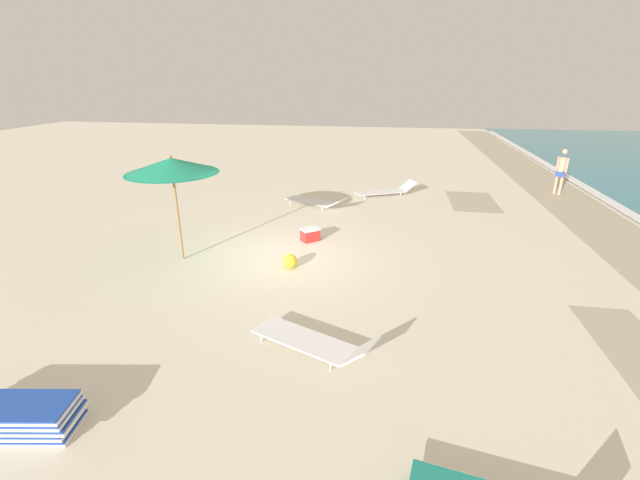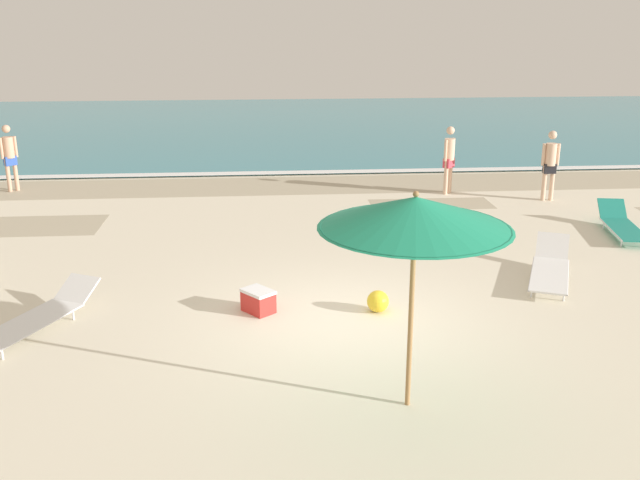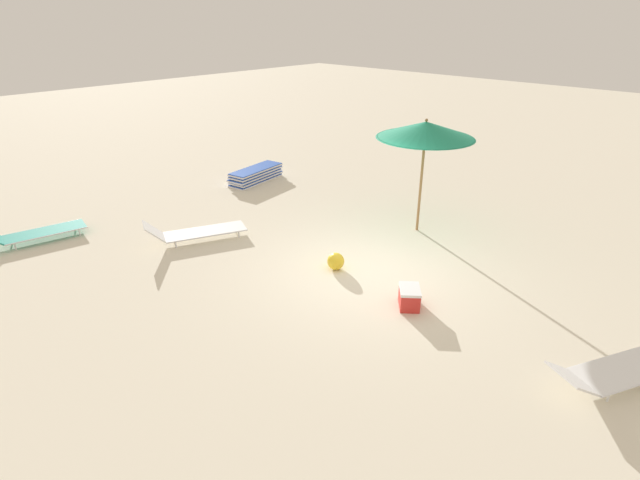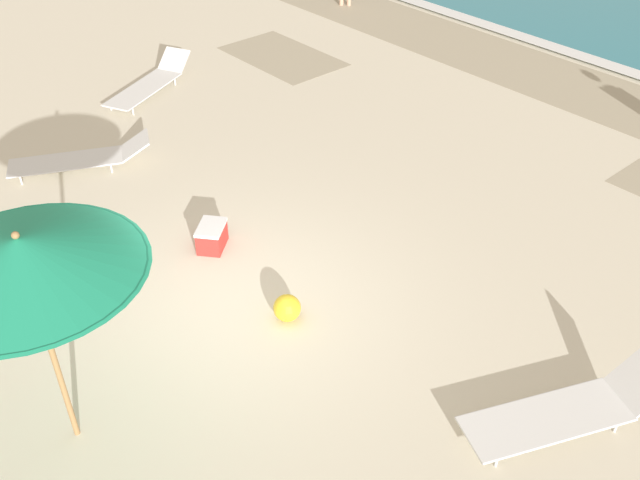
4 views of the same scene
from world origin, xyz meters
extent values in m
cube|color=beige|center=(0.00, 0.00, -0.08)|extent=(60.00, 60.00, 0.16)
cube|color=#B3A68B|center=(-6.24, 5.81, 0.00)|extent=(2.78, 1.66, 0.00)
cube|color=#B3A68B|center=(2.92, 7.00, 0.00)|extent=(3.02, 1.14, 0.00)
cylinder|color=#9E7547|center=(0.45, -2.39, 1.20)|extent=(0.06, 0.06, 2.40)
cone|color=#1E936B|center=(0.45, -2.39, 2.40)|extent=(2.18, 2.18, 0.36)
cylinder|color=#166E50|center=(0.45, -2.39, 2.23)|extent=(2.12, 2.12, 0.01)
sphere|color=#9E7547|center=(0.45, -2.39, 2.61)|extent=(0.07, 0.07, 0.07)
cube|color=blue|center=(6.10, -2.11, 0.06)|extent=(0.87, 1.87, 0.03)
cube|color=silver|center=(6.10, -2.11, 0.03)|extent=(0.89, 1.91, 0.04)
cube|color=blue|center=(6.11, -2.14, 0.14)|extent=(0.87, 1.87, 0.03)
cube|color=silver|center=(6.11, -2.14, 0.11)|extent=(0.89, 1.91, 0.04)
cube|color=blue|center=(6.10, -2.09, 0.23)|extent=(0.87, 1.87, 0.03)
cube|color=silver|center=(6.10, -2.09, 0.20)|extent=(0.89, 1.91, 0.04)
cube|color=blue|center=(6.11, -2.13, 0.31)|extent=(0.87, 1.87, 0.03)
cube|color=silver|center=(6.11, -2.13, 0.28)|extent=(0.89, 1.91, 0.04)
cube|color=silver|center=(6.11, -2.14, 0.37)|extent=(0.89, 1.91, 0.04)
cube|color=white|center=(-4.73, -0.04, 0.17)|extent=(1.35, 1.91, 0.03)
cylinder|color=silver|center=(-5.00, 0.09, 0.17)|extent=(0.83, 1.66, 0.03)
cylinder|color=silver|center=(-4.46, -0.17, 0.17)|extent=(0.83, 1.66, 0.03)
cube|color=white|center=(-4.22, 1.00, 0.32)|extent=(0.73, 0.69, 0.31)
cylinder|color=silver|center=(-5.27, -0.57, 0.08)|extent=(0.03, 0.03, 0.16)
cylinder|color=silver|center=(-4.81, -0.80, 0.08)|extent=(0.03, 0.03, 0.16)
cylinder|color=silver|center=(-4.64, 0.72, 0.08)|extent=(0.03, 0.03, 0.16)
cylinder|color=silver|center=(-4.19, 0.49, 0.08)|extent=(0.03, 0.03, 0.16)
cube|color=white|center=(3.70, 1.38, 0.17)|extent=(1.28, 1.91, 0.03)
cylinder|color=silver|center=(3.42, 1.50, 0.17)|extent=(0.76, 1.68, 0.03)
cylinder|color=silver|center=(3.97, 1.26, 0.17)|extent=(0.76, 1.68, 0.03)
cube|color=white|center=(4.14, 2.40, 0.37)|extent=(0.69, 0.61, 0.40)
cylinder|color=silver|center=(3.18, 0.83, 0.08)|extent=(0.03, 0.03, 0.16)
cylinder|color=silver|center=(3.65, 0.63, 0.08)|extent=(0.03, 0.03, 0.16)
cylinder|color=silver|center=(3.75, 2.14, 0.08)|extent=(0.03, 0.03, 0.16)
cylinder|color=silver|center=(4.22, 1.93, 0.08)|extent=(0.03, 0.03, 0.16)
cylinder|color=silver|center=(5.98, 3.32, 0.08)|extent=(0.03, 0.03, 0.16)
cube|color=white|center=(-6.41, 2.39, 0.17)|extent=(1.36, 1.97, 0.03)
cylinder|color=silver|center=(-6.68, 2.26, 0.17)|extent=(0.85, 1.72, 0.03)
cylinder|color=silver|center=(-6.14, 2.52, 0.17)|extent=(0.85, 1.72, 0.03)
cube|color=white|center=(-6.91, 3.44, 0.34)|extent=(0.72, 0.66, 0.36)
cylinder|color=silver|center=(-6.32, 1.61, 0.08)|extent=(0.03, 0.03, 0.16)
cylinder|color=silver|center=(-5.86, 1.83, 0.08)|extent=(0.03, 0.03, 0.16)
cylinder|color=silver|center=(-6.96, 2.95, 0.08)|extent=(0.03, 0.03, 0.16)
cylinder|color=silver|center=(-6.50, 3.17, 0.08)|extent=(0.03, 0.03, 0.16)
cylinder|color=tan|center=(-7.80, 9.32, 0.45)|extent=(0.11, 0.11, 0.90)
cylinder|color=tan|center=(-7.95, 9.19, 0.45)|extent=(0.11, 0.11, 0.90)
cube|color=#2D51B2|center=(-7.88, 9.25, 0.82)|extent=(0.34, 0.33, 0.24)
cylinder|color=tan|center=(-7.88, 9.25, 1.18)|extent=(0.27, 0.27, 0.55)
cylinder|color=tan|center=(-7.74, 9.37, 1.17)|extent=(0.08, 0.08, 0.55)
cylinder|color=tan|center=(-8.02, 9.13, 1.17)|extent=(0.08, 0.08, 0.55)
sphere|color=tan|center=(-7.88, 9.25, 1.66)|extent=(0.21, 0.21, 0.21)
sphere|color=yellow|center=(0.54, 0.43, 0.18)|extent=(0.35, 0.35, 0.35)
cube|color=red|center=(-1.34, 0.58, 0.16)|extent=(0.57, 0.59, 0.32)
cube|color=white|center=(-1.34, 0.58, 0.35)|extent=(0.59, 0.61, 0.05)
camera|label=1|loc=(9.76, 2.66, 4.39)|focal=24.00mm
camera|label=2|loc=(-1.20, -9.87, 4.47)|focal=40.00mm
camera|label=3|loc=(-5.40, 7.14, 4.81)|focal=28.00mm
camera|label=4|loc=(5.83, -3.67, 6.16)|focal=40.00mm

